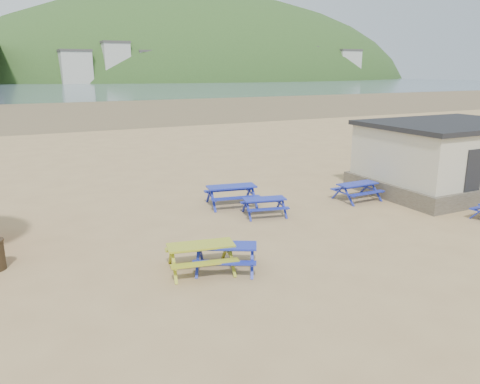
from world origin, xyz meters
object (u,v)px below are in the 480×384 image
picnic_table_blue_a (231,196)px  picnic_table_blue_b (264,207)px  picnic_table_yellow (201,257)px  amenity_block (448,157)px

picnic_table_blue_a → picnic_table_blue_b: 1.85m
picnic_table_blue_a → picnic_table_yellow: picnic_table_blue_a is taller
picnic_table_blue_b → picnic_table_yellow: (-4.06, -3.62, 0.05)m
picnic_table_yellow → amenity_block: bearing=24.8°
picnic_table_blue_b → picnic_table_yellow: 5.44m
amenity_block → picnic_table_blue_b: bearing=177.9°
picnic_table_blue_a → picnic_table_blue_b: bearing=-62.5°
picnic_table_blue_a → picnic_table_blue_b: (0.55, -1.76, -0.08)m
picnic_table_blue_a → amenity_block: size_ratio=0.30×
picnic_table_blue_b → amenity_block: amenity_block is taller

